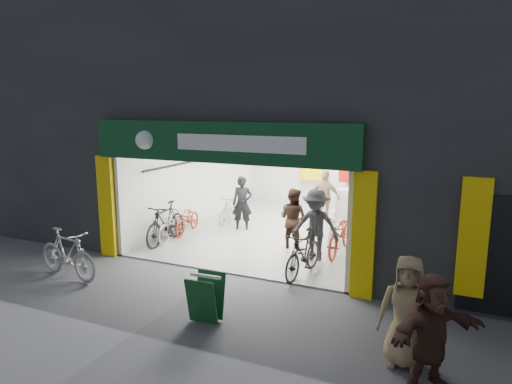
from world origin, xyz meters
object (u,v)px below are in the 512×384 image
Objects in this scene: bike_right_front at (303,253)px; parked_bike at (67,254)px; pedestrian_near at (407,312)px; bike_left_front at (175,224)px; sandwich_board at (206,297)px.

bike_right_front is 5.30m from parked_bike.
pedestrian_near is at bearing -85.74° from parked_bike.
parked_bike is at bearing 174.02° from pedestrian_near.
pedestrian_near is at bearing -36.40° from bike_left_front.
bike_right_front is at bearing 130.20° from pedestrian_near.
bike_left_front is 2.09× the size of sandwich_board.
bike_left_front is 7.95m from pedestrian_near.
bike_left_front is 1.00× the size of bike_right_front.
bike_right_front is at bearing 68.93° from sandwich_board.
parked_bike reaches higher than bike_left_front.
bike_right_front is 3.81m from pedestrian_near.
sandwich_board is (3.91, -0.58, -0.09)m from parked_bike.
parked_bike is at bearing 167.83° from sandwich_board.
pedestrian_near is (7.32, -0.56, 0.28)m from parked_bike.
bike_left_front is at bearing 147.66° from pedestrian_near.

